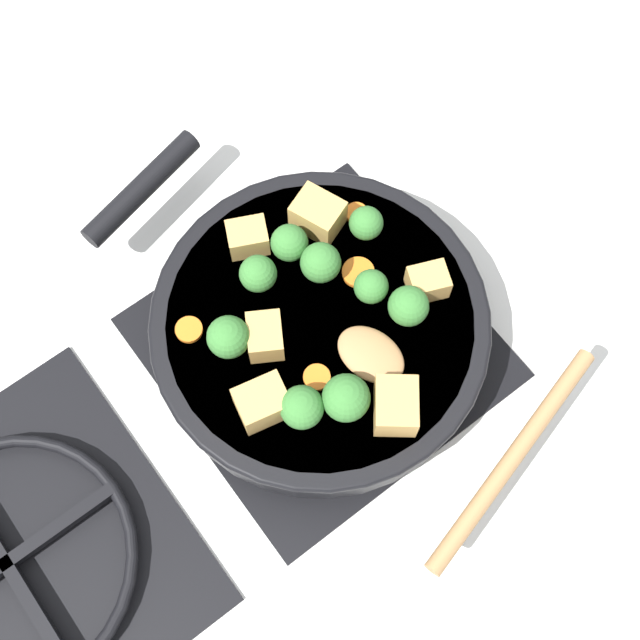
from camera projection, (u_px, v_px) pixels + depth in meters
The scene contains 24 objects.
ground_plane at pixel (320, 348), 0.91m from camera, with size 2.40×2.40×0.00m, color silver.
front_burner_grate at pixel (320, 344), 0.90m from camera, with size 0.31×0.31×0.03m.
rear_burner_grate at pixel (10, 565), 0.82m from camera, with size 0.31×0.31×0.03m.
skillet_pan at pixel (318, 327), 0.86m from camera, with size 0.42×0.33×0.05m.
wooden_spoon at pixel (451, 413), 0.80m from camera, with size 0.23×0.24×0.02m.
tofu_cube_center_large at pixel (428, 282), 0.84m from camera, with size 0.04×0.03×0.03m, color tan.
tofu_cube_near_handle at pixel (262, 403), 0.79m from camera, with size 0.05×0.04×0.04m, color tan.
tofu_cube_east_chunk at pixel (318, 215), 0.86m from camera, with size 0.05×0.04×0.04m, color tan.
tofu_cube_west_chunk at pixel (248, 238), 0.85m from camera, with size 0.04×0.03×0.03m, color tan.
tofu_cube_back_piece at pixel (395, 406), 0.79m from camera, with size 0.05×0.04×0.04m, color tan.
tofu_cube_front_piece at pixel (265, 336), 0.82m from camera, with size 0.04×0.03×0.03m, color tan.
broccoli_floret_near_spoon at pixel (371, 287), 0.83m from camera, with size 0.03×0.03×0.04m.
broccoli_floret_center_top at pixel (366, 224), 0.85m from camera, with size 0.03×0.03×0.04m.
broccoli_floret_east_rim at pixel (258, 274), 0.83m from camera, with size 0.04×0.04×0.04m.
broccoli_floret_west_rim at pixel (289, 243), 0.84m from camera, with size 0.04×0.04×0.04m.
broccoli_floret_north_edge at pixel (321, 263), 0.83m from camera, with size 0.04×0.04×0.05m.
broccoli_floret_south_cluster at pixel (302, 407), 0.78m from camera, with size 0.04×0.04×0.05m.
broccoli_floret_mid_floret at pixel (228, 337), 0.80m from camera, with size 0.04×0.04×0.05m.
broccoli_floret_small_inner at pixel (408, 306), 0.82m from camera, with size 0.04×0.04×0.05m.
broccoli_floret_tall_stem at pixel (346, 398), 0.78m from camera, with size 0.04×0.04×0.05m.
carrot_slice_orange_thin at pixel (317, 377), 0.82m from camera, with size 0.03×0.03×0.01m, color orange.
carrot_slice_near_center at pixel (356, 213), 0.88m from camera, with size 0.02×0.02×0.01m, color orange.
carrot_slice_edge_slice at pixel (189, 330), 0.83m from camera, with size 0.03×0.03×0.01m, color orange.
carrot_slice_under_broccoli at pixel (358, 272), 0.85m from camera, with size 0.03×0.03×0.01m, color orange.
Camera 1 is at (-0.24, 0.18, 0.86)m, focal length 50.00 mm.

